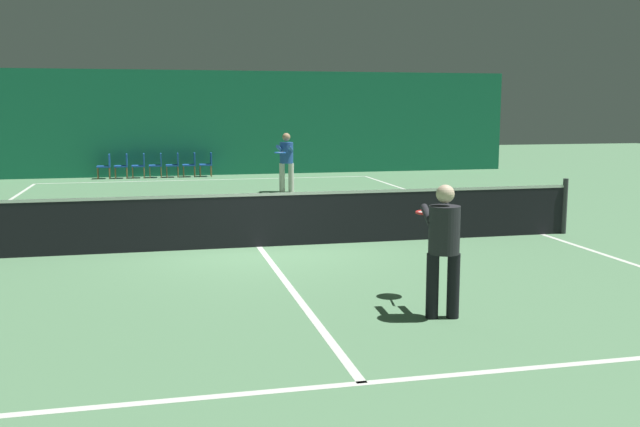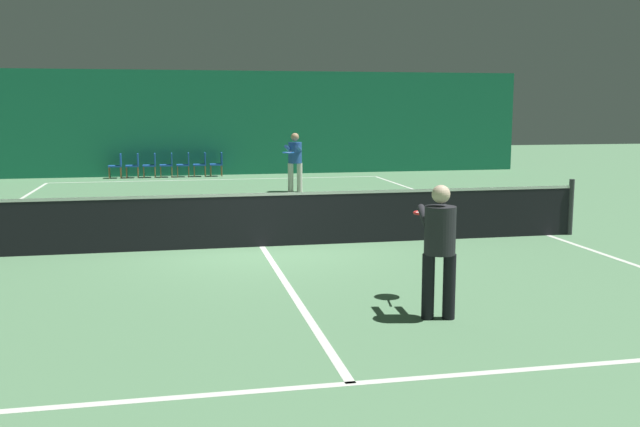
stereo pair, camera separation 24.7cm
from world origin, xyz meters
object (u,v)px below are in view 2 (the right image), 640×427
(courtside_chair_1, at_px, (134,164))
(courtside_chair_6, at_px, (218,163))
(courtside_chair_2, at_px, (151,164))
(player_near, at_px, (439,241))
(tennis_net, at_px, (262,218))
(courtside_chair_5, at_px, (202,163))
(player_far, at_px, (295,158))
(courtside_chair_0, at_px, (117,164))
(courtside_chair_3, at_px, (168,163))
(courtside_chair_4, at_px, (185,163))

(courtside_chair_1, relative_size, courtside_chair_6, 1.00)
(courtside_chair_1, height_order, courtside_chair_2, same)
(player_near, bearing_deg, courtside_chair_6, 15.03)
(tennis_net, xyz_separation_m, courtside_chair_6, (0.07, 13.09, -0.03))
(player_near, distance_m, courtside_chair_5, 17.86)
(courtside_chair_6, bearing_deg, player_near, 4.52)
(player_far, distance_m, courtside_chair_0, 7.43)
(courtside_chair_3, relative_size, courtside_chair_4, 1.00)
(player_far, distance_m, courtside_chair_6, 5.52)
(player_near, relative_size, courtside_chair_0, 1.86)
(courtside_chair_6, bearing_deg, courtside_chair_0, -90.00)
(courtside_chair_5, bearing_deg, courtside_chair_6, 90.00)
(tennis_net, relative_size, courtside_chair_3, 14.29)
(player_far, height_order, courtside_chair_1, player_far)
(tennis_net, height_order, courtside_chair_6, tennis_net)
(player_far, bearing_deg, courtside_chair_4, -129.37)
(player_far, bearing_deg, courtside_chair_1, -117.11)
(courtside_chair_0, relative_size, courtside_chair_4, 1.00)
(courtside_chair_3, distance_m, courtside_chair_5, 1.15)
(player_near, distance_m, courtside_chair_2, 18.13)
(courtside_chair_0, relative_size, courtside_chair_6, 1.00)
(courtside_chair_0, distance_m, courtside_chair_5, 2.87)
(courtside_chair_3, bearing_deg, courtside_chair_4, 90.00)
(courtside_chair_2, bearing_deg, courtside_chair_6, 90.00)
(courtside_chair_0, xyz_separation_m, courtside_chair_6, (3.45, 0.00, 0.00))
(courtside_chair_4, bearing_deg, courtside_chair_6, 90.00)
(courtside_chair_2, bearing_deg, courtside_chair_0, -90.00)
(tennis_net, height_order, courtside_chair_1, tennis_net)
(tennis_net, height_order, player_far, player_far)
(courtside_chair_4, bearing_deg, courtside_chair_3, -90.00)
(player_far, relative_size, courtside_chair_4, 2.02)
(player_far, xyz_separation_m, courtside_chair_3, (-3.59, 5.17, -0.50))
(courtside_chair_4, height_order, courtside_chair_6, same)
(courtside_chair_2, xyz_separation_m, courtside_chair_6, (2.30, 0.00, 0.00))
(courtside_chair_1, bearing_deg, courtside_chair_0, -90.00)
(courtside_chair_2, distance_m, courtside_chair_4, 1.15)
(player_far, relative_size, courtside_chair_6, 2.02)
(courtside_chair_1, xyz_separation_m, courtside_chair_5, (2.30, 0.00, 0.00))
(tennis_net, distance_m, courtside_chair_3, 13.20)
(courtside_chair_6, bearing_deg, tennis_net, -0.32)
(player_near, height_order, courtside_chair_4, player_near)
(courtside_chair_1, height_order, courtside_chair_3, same)
(courtside_chair_3, height_order, courtside_chair_6, same)
(player_far, distance_m, courtside_chair_5, 5.74)
(courtside_chair_2, relative_size, courtside_chair_3, 1.00)
(player_near, xyz_separation_m, courtside_chair_4, (-2.55, 17.75, -0.43))
(player_far, relative_size, courtside_chair_0, 2.02)
(courtside_chair_1, relative_size, courtside_chair_5, 1.00)
(courtside_chair_0, bearing_deg, courtside_chair_2, 90.00)
(player_near, height_order, courtside_chair_1, player_near)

